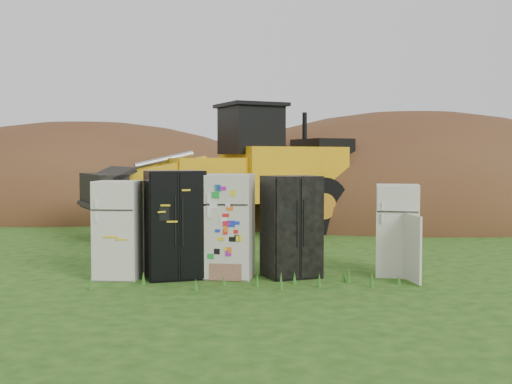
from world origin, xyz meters
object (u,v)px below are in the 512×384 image
fridge_leftmost (118,230)px  wheel_loader (221,169)px  fridge_dark_mid (291,226)px  fridge_open_door (397,230)px  fridge_sticker (229,226)px  fridge_black_side (175,224)px

fridge_leftmost → wheel_loader: 6.71m
fridge_dark_mid → fridge_open_door: 1.91m
wheel_loader → fridge_dark_mid: bearing=-101.5°
fridge_open_door → wheel_loader: size_ratio=0.22×
wheel_loader → fridge_sticker: bearing=-111.1°
fridge_black_side → wheel_loader: size_ratio=0.25×
wheel_loader → fridge_open_door: bearing=-86.2°
fridge_leftmost → wheel_loader: (1.82, 6.39, 0.96)m
fridge_black_side → fridge_dark_mid: 2.05m
fridge_leftmost → fridge_black_side: bearing=4.8°
fridge_black_side → wheel_loader: 6.54m
fridge_dark_mid → wheel_loader: 6.61m
fridge_open_door → fridge_dark_mid: bearing=-164.9°
fridge_dark_mid → wheel_loader: bearing=83.7°
fridge_sticker → fridge_dark_mid: size_ratio=1.02×
fridge_dark_mid → fridge_open_door: bearing=-16.3°
fridge_sticker → fridge_black_side: bearing=-167.5°
fridge_black_side → fridge_leftmost: bearing=163.7°
fridge_leftmost → fridge_sticker: (1.94, -0.02, 0.06)m
fridge_leftmost → wheel_loader: size_ratio=0.23×
fridge_sticker → fridge_open_door: 3.01m
fridge_black_side → fridge_dark_mid: (2.05, -0.00, -0.05)m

